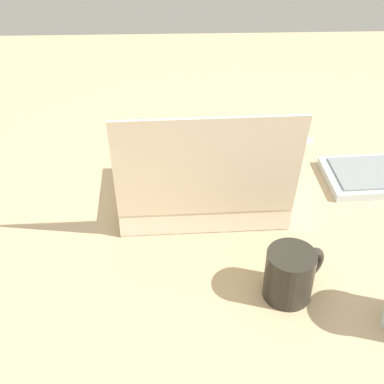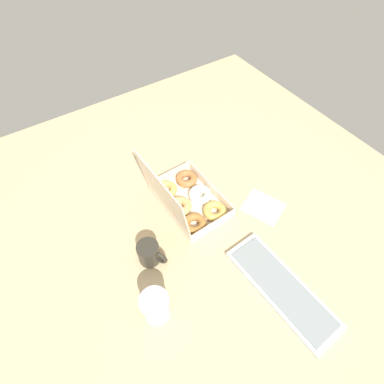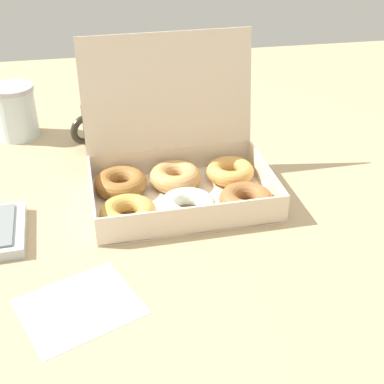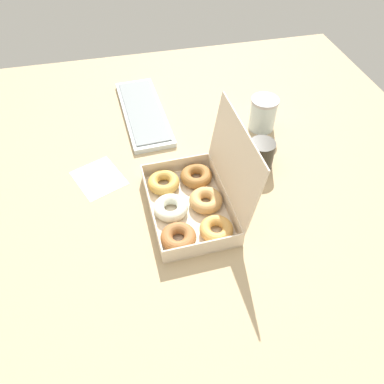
% 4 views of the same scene
% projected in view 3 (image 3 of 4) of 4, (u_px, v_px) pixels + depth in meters
% --- Properties ---
extents(ground_plane, '(1.80, 1.80, 0.02)m').
position_uv_depth(ground_plane, '(161.00, 213.00, 0.94)').
color(ground_plane, tan).
extents(donut_box, '(0.34, 0.26, 0.27)m').
position_uv_depth(donut_box, '(179.00, 180.00, 0.95)').
color(donut_box, beige).
rests_on(donut_box, ground_plane).
extents(coffee_mug, '(0.11, 0.09, 0.09)m').
position_uv_depth(coffee_mug, '(100.00, 124.00, 1.13)').
color(coffee_mug, '#28251E').
rests_on(coffee_mug, ground_plane).
extents(glass_jar, '(0.09, 0.09, 0.12)m').
position_uv_depth(glass_jar, '(15.00, 111.00, 1.16)').
color(glass_jar, silver).
rests_on(glass_jar, ground_plane).
extents(paper_napkin, '(0.19, 0.18, 0.00)m').
position_uv_depth(paper_napkin, '(79.00, 306.00, 0.73)').
color(paper_napkin, white).
rests_on(paper_napkin, ground_plane).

